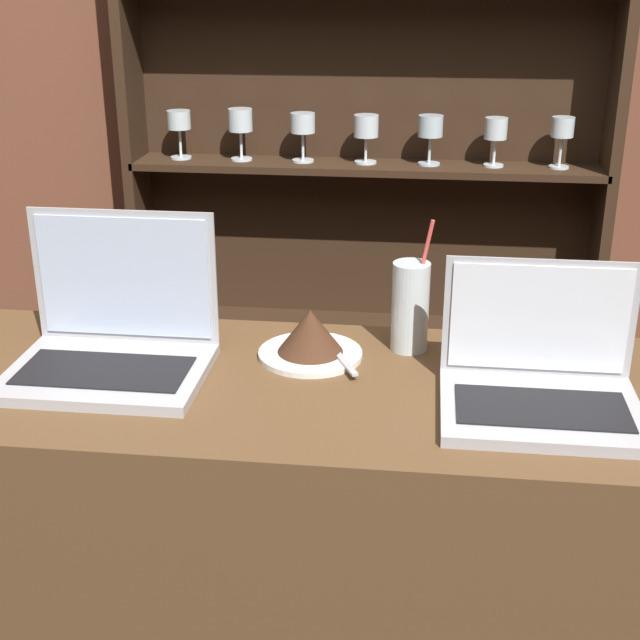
{
  "coord_description": "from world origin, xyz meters",
  "views": [
    {
      "loc": [
        0.13,
        -1.03,
        1.6
      ],
      "look_at": [
        -0.03,
        0.28,
        1.06
      ],
      "focal_mm": 50.0,
      "sensor_mm": 36.0,
      "label": 1
    }
  ],
  "objects_px": {
    "laptop_far": "(540,379)",
    "laptop_near": "(114,337)",
    "water_glass": "(410,306)",
    "cake_plate": "(310,337)"
  },
  "relations": [
    {
      "from": "laptop_near",
      "to": "laptop_far",
      "type": "xyz_separation_m",
      "value": [
        0.69,
        -0.05,
        -0.01
      ]
    },
    {
      "from": "water_glass",
      "to": "laptop_near",
      "type": "bearing_deg",
      "value": -164.3
    },
    {
      "from": "laptop_far",
      "to": "laptop_near",
      "type": "bearing_deg",
      "value": 175.5
    },
    {
      "from": "laptop_near",
      "to": "laptop_far",
      "type": "bearing_deg",
      "value": -4.5
    },
    {
      "from": "laptop_far",
      "to": "water_glass",
      "type": "relative_size",
      "value": 1.27
    },
    {
      "from": "laptop_far",
      "to": "cake_plate",
      "type": "xyz_separation_m",
      "value": [
        -0.37,
        0.14,
        -0.01
      ]
    },
    {
      "from": "laptop_far",
      "to": "cake_plate",
      "type": "height_order",
      "value": "laptop_far"
    },
    {
      "from": "laptop_near",
      "to": "water_glass",
      "type": "bearing_deg",
      "value": 15.7
    },
    {
      "from": "cake_plate",
      "to": "water_glass",
      "type": "relative_size",
      "value": 0.78
    },
    {
      "from": "laptop_far",
      "to": "water_glass",
      "type": "bearing_deg",
      "value": 136.75
    }
  ]
}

